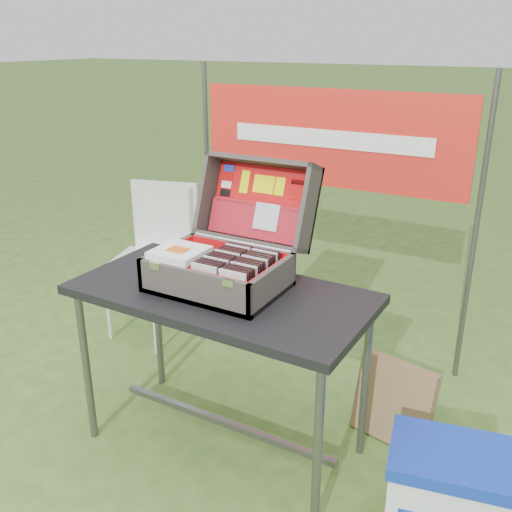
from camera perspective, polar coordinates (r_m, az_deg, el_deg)
The scene contains 92 objects.
ground at distance 2.95m, azimuth -2.50°, elevation -17.44°, with size 80.00×80.00×0.00m, color #3B5F21.
table at distance 2.67m, azimuth -3.34°, elevation -11.38°, with size 1.30×0.65×0.81m, color black, non-canonical shape.
table_top at distance 2.49m, azimuth -3.53°, elevation -3.83°, with size 1.30×0.65×0.04m, color black.
table_leg_fl at distance 2.84m, azimuth -16.59°, elevation -10.63°, with size 0.04×0.04×0.77m, color #59595B.
table_leg_fr at distance 2.27m, azimuth 6.18°, elevation -18.87°, with size 0.04×0.04×0.77m, color #59595B.
table_leg_bl at distance 3.18m, azimuth -9.78°, elevation -6.48°, with size 0.04×0.04×0.77m, color #59595B.
table_leg_br at distance 2.67m, azimuth 10.88°, elevation -12.26°, with size 0.04×0.04×0.77m, color #59595B.
table_brace at distance 2.84m, azimuth -3.21°, elevation -16.29°, with size 1.15×0.03×0.03m, color #59595B.
suitcase at distance 2.45m, azimuth -3.16°, elevation 2.57°, with size 0.56×0.56×0.50m, color #3D3934, non-canonical shape.
suitcase_base_bottom at distance 2.49m, azimuth -3.79°, elevation -3.00°, with size 0.56×0.40×0.02m, color #3D3934.
suitcase_base_wall_front at distance 2.32m, azimuth -6.36°, elevation -3.19°, with size 0.56×0.02×0.15m, color #3D3934.
suitcase_base_wall_back at distance 2.61m, azimuth -1.58°, elevation -0.27°, with size 0.56×0.02×0.15m, color #3D3934.
suitcase_base_wall_left at distance 2.61m, azimuth -8.74°, elevation -0.52°, with size 0.02×0.40×0.15m, color #3D3934.
suitcase_base_wall_right at distance 2.34m, azimuth 1.66°, elevation -2.89°, with size 0.02×0.40×0.15m, color #3D3934.
suitcase_liner_floor at distance 2.49m, azimuth -3.80°, elevation -2.70°, with size 0.51×0.35×0.01m, color #C40D03.
suitcase_latch_left at distance 2.39m, azimuth -10.06°, elevation -0.98°, with size 0.05×0.01×0.03m, color silver.
suitcase_latch_right at distance 2.20m, azimuth -2.80°, elevation -2.72°, with size 0.05×0.01×0.03m, color silver.
suitcase_hinge at distance 2.60m, azimuth -1.47°, elevation 1.34°, with size 0.02×0.02×0.50m, color silver.
suitcase_lid_back at distance 2.72m, azimuth 0.66°, elevation 5.32°, with size 0.56×0.40×0.02m, color #3D3934.
suitcase_lid_rim_far at distance 2.68m, azimuth 0.74°, elevation 9.44°, with size 0.56×0.02×0.15m, color #3D3934.
suitcase_lid_rim_near at distance 2.66m, azimuth -0.65°, elevation 1.49°, with size 0.56×0.02×0.15m, color #3D3934.
suitcase_lid_rim_left at distance 2.80m, azimuth -4.76°, elevation 6.18°, with size 0.02×0.40×0.15m, color #3D3934.
suitcase_lid_rim_right at distance 2.55m, azimuth 5.30°, elevation 4.66°, with size 0.02×0.40×0.15m, color #3D3934.
suitcase_lid_liner at distance 2.70m, azimuth 0.53°, elevation 5.35°, with size 0.51×0.35×0.01m, color #C40D03.
suitcase_liner_wall_front at distance 2.33m, azimuth -6.17°, elevation -2.83°, with size 0.51×0.01×0.13m, color #C40D03.
suitcase_liner_wall_back at distance 2.60m, azimuth -1.74°, elevation -0.14°, with size 0.51×0.01×0.13m, color #C40D03.
suitcase_liner_wall_left at distance 2.60m, azimuth -8.51°, elevation -0.35°, with size 0.01×0.35×0.13m, color #C40D03.
suitcase_liner_wall_right at distance 2.34m, azimuth 1.37°, elevation -2.58°, with size 0.01×0.35×0.13m, color #C40D03.
suitcase_lid_pocket at distance 2.69m, azimuth 0.00°, elevation 3.46°, with size 0.49×0.16×0.03m, color #A51923.
suitcase_pocket_edge at distance 2.68m, azimuth 0.24°, elevation 5.14°, with size 0.48×0.02×0.02m, color #A51923.
suitcase_pocket_cd at distance 2.64m, azimuth 1.06°, elevation 3.94°, with size 0.12×0.12×0.01m, color silver.
lid_sticker_cc_a at distance 2.81m, azimuth -2.70°, elevation 8.76°, with size 0.05×0.03×0.00m, color #1933B2.
lid_sticker_cc_b at distance 2.81m, azimuth -2.84°, elevation 7.96°, with size 0.05×0.03×0.00m, color #C20A09.
lid_sticker_cc_c at distance 2.80m, azimuth -2.98°, elevation 7.16°, with size 0.05×0.03×0.00m, color white.
lid_sticker_cc_d at distance 2.80m, azimuth -3.12°, elevation 6.35°, with size 0.05×0.03×0.00m, color black.
lid_card_neon_tall at distance 2.75m, azimuth -1.13°, elevation 7.43°, with size 0.04×0.11×0.00m, color #F6F404.
lid_card_neon_main at distance 2.70m, azimuth 0.79°, elevation 7.18°, with size 0.11×0.08×0.00m, color #F6F404.
lid_card_neon_small at distance 2.67m, azimuth 2.39°, elevation 6.96°, with size 0.05×0.08×0.00m, color #F6F404.
lid_sticker_band at distance 2.62m, azimuth 4.33°, elevation 6.69°, with size 0.10×0.10×0.00m, color #C20A09.
lid_sticker_band_bar at distance 2.63m, azimuth 4.45°, elevation 7.33°, with size 0.09×0.02×0.00m, color black.
cd_left_0 at distance 2.32m, azimuth -5.17°, elevation -2.52°, with size 0.12×0.01×0.14m, color silver.
cd_left_1 at distance 2.34m, azimuth -4.87°, elevation -2.33°, with size 0.12×0.01×0.14m, color black.
cd_left_2 at distance 2.36m, azimuth -4.57°, elevation -2.15°, with size 0.12×0.01×0.14m, color black.
cd_left_3 at distance 2.37m, azimuth -4.28°, elevation -1.97°, with size 0.12×0.01×0.14m, color black.
cd_left_4 at distance 2.39m, azimuth -3.99°, elevation -1.79°, with size 0.12×0.01×0.14m, color silver.
cd_left_5 at distance 2.41m, azimuth -3.70°, elevation -1.62°, with size 0.12×0.01×0.14m, color black.
cd_left_6 at distance 2.42m, azimuth -3.42°, elevation -1.45°, with size 0.12×0.01×0.14m, color black.
cd_left_7 at distance 2.44m, azimuth -3.14°, elevation -1.28°, with size 0.12×0.01×0.14m, color black.
cd_left_8 at distance 2.46m, azimuth -2.87°, elevation -1.11°, with size 0.12×0.01×0.14m, color silver.
cd_left_9 at distance 2.47m, azimuth -2.60°, elevation -0.94°, with size 0.12×0.01×0.14m, color black.
cd_left_10 at distance 2.49m, azimuth -2.33°, elevation -0.78°, with size 0.12×0.01×0.14m, color black.
cd_left_11 at distance 2.51m, azimuth -2.07°, elevation -0.62°, with size 0.12×0.01×0.14m, color black.
cd_left_12 at distance 2.53m, azimuth -1.81°, elevation -0.46°, with size 0.12×0.01×0.14m, color silver.
cd_left_13 at distance 2.54m, azimuth -1.56°, elevation -0.30°, with size 0.12×0.01×0.14m, color black.
cd_right_0 at distance 2.26m, azimuth -2.36°, elevation -3.20°, with size 0.12×0.01×0.14m, color silver.
cd_right_1 at distance 2.27m, azimuth -2.07°, elevation -3.00°, with size 0.12×0.01×0.14m, color black.
cd_right_2 at distance 2.29m, azimuth -1.78°, elevation -2.81°, with size 0.12×0.01×0.14m, color black.
cd_right_3 at distance 2.31m, azimuth -1.50°, elevation -2.62°, with size 0.12×0.01×0.14m, color black.
cd_right_4 at distance 2.32m, azimuth -1.22°, elevation -2.43°, with size 0.12×0.01×0.14m, color silver.
cd_right_5 at distance 2.34m, azimuth -0.95°, elevation -2.25°, with size 0.12×0.01×0.14m, color black.
cd_right_6 at distance 2.36m, azimuth -0.68°, elevation -2.06°, with size 0.12×0.01×0.14m, color black.
cd_right_7 at distance 2.38m, azimuth -0.41°, elevation -1.88°, with size 0.12×0.01×0.14m, color black.
cd_right_8 at distance 2.39m, azimuth -0.15°, elevation -1.71°, with size 0.12×0.01×0.14m, color silver.
cd_right_9 at distance 2.41m, azimuth 0.11°, elevation -1.53°, with size 0.12×0.01×0.14m, color black.
cd_right_10 at distance 2.43m, azimuth 0.36°, elevation -1.36°, with size 0.12×0.01×0.14m, color black.
cd_right_11 at distance 2.45m, azimuth 0.61°, elevation -1.19°, with size 0.12×0.01×0.14m, color black.
cd_right_12 at distance 2.46m, azimuth 0.86°, elevation -1.02°, with size 0.12×0.01×0.14m, color silver.
cd_right_13 at distance 2.48m, azimuth 1.10°, elevation -0.86°, with size 0.12×0.01×0.14m, color black.
songbook_0 at distance 2.46m, azimuth -7.63°, elevation 0.08°, with size 0.21×0.21×0.01m, color white.
songbook_1 at distance 2.46m, azimuth -7.64°, elevation 0.19°, with size 0.21×0.21×0.01m, color white.
songbook_2 at distance 2.46m, azimuth -7.65°, elevation 0.29°, with size 0.21×0.21×0.01m, color white.
songbook_3 at distance 2.45m, azimuth -7.65°, elevation 0.40°, with size 0.21×0.21×0.01m, color white.
songbook_4 at distance 2.45m, azimuth -7.66°, elevation 0.51°, with size 0.21×0.21×0.01m, color white.
songbook_5 at distance 2.45m, azimuth -7.66°, elevation 0.62°, with size 0.21×0.21×0.01m, color white.
songbook_graphic at distance 2.44m, azimuth -7.81°, elevation 0.64°, with size 0.09×0.07×0.00m, color #D85919.
cooler at distance 2.49m, azimuth 18.43°, elevation -21.59°, with size 0.45×0.34×0.39m, color white, non-canonical shape.
cooler_body at distance 2.50m, azimuth 18.35°, elevation -22.04°, with size 0.42×0.32×0.34m, color white.
cooler_lid at distance 2.38m, azimuth 18.92°, elevation -18.55°, with size 0.45×0.34×0.05m, color #1031A8.
chair at distance 3.68m, azimuth -10.81°, elevation -0.82°, with size 0.45×0.49×0.98m, color silver, non-canonical shape.
chair_seat at distance 3.68m, azimuth -10.82°, elevation -0.66°, with size 0.45×0.45×0.03m, color silver.
chair_backrest at distance 3.75m, azimuth -9.00°, elevation 3.87°, with size 0.45×0.03×0.47m, color silver.
chair_leg_fl at distance 3.77m, azimuth -14.62°, elevation -4.60°, with size 0.02×0.02×0.50m, color silver.
chair_leg_fr at distance 3.53m, azimuth -10.14°, elevation -5.99°, with size 0.02×0.02×0.50m, color silver.
chair_leg_bl at distance 4.02m, azimuth -10.93°, elevation -2.62°, with size 0.02×0.02×0.50m, color silver.
chair_leg_br at distance 3.80m, azimuth -6.53°, elevation -3.78°, with size 0.02×0.02×0.50m, color silver.
chair_upright_left at distance 3.87m, azimuth -11.21°, elevation 4.09°, with size 0.02×0.02×0.47m, color silver.
chair_upright_right at distance 3.64m, azimuth -6.64°, elevation 3.29°, with size 0.02×0.02×0.47m, color silver.
cardboard_box at distance 2.90m, azimuth 13.61°, elevation -13.95°, with size 0.38×0.06×0.41m, color olive.
banner_post_left at distance 3.83m, azimuth -4.82°, elevation 6.02°, with size 0.03×0.03×1.70m, color #59595B.
banner_post_right at distance 3.23m, azimuth 21.03°, elevation 1.79°, with size 0.03×0.03×1.70m, color #59595B.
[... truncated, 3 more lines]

